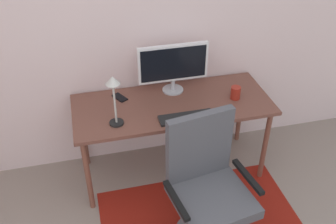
% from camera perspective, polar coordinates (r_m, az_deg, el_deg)
% --- Properties ---
extents(wall_back, '(6.00, 0.10, 2.60)m').
position_cam_1_polar(wall_back, '(3.19, -7.35, 12.84)').
color(wall_back, silver).
rests_on(wall_back, ground).
extents(desk, '(1.62, 0.67, 0.74)m').
position_cam_1_polar(desk, '(3.20, 0.67, 0.29)').
color(desk, brown).
rests_on(desk, ground).
extents(monitor, '(0.59, 0.18, 0.43)m').
position_cam_1_polar(monitor, '(3.20, 0.76, 7.01)').
color(monitor, '#B2B2B7').
rests_on(monitor, desk).
extents(keyboard, '(0.43, 0.13, 0.02)m').
position_cam_1_polar(keyboard, '(2.98, 2.75, -0.79)').
color(keyboard, black).
rests_on(keyboard, desk).
extents(computer_mouse, '(0.06, 0.10, 0.03)m').
position_cam_1_polar(computer_mouse, '(3.07, 8.32, 0.19)').
color(computer_mouse, white).
rests_on(computer_mouse, desk).
extents(coffee_cup, '(0.08, 0.08, 0.11)m').
position_cam_1_polar(coffee_cup, '(3.24, 9.94, 2.82)').
color(coffee_cup, maroon).
rests_on(coffee_cup, desk).
extents(cell_phone, '(0.13, 0.16, 0.01)m').
position_cam_1_polar(cell_phone, '(3.25, -7.13, 2.14)').
color(cell_phone, black).
rests_on(cell_phone, desk).
extents(desk_lamp, '(0.11, 0.11, 0.41)m').
position_cam_1_polar(desk_lamp, '(2.79, -8.04, 3.10)').
color(desk_lamp, black).
rests_on(desk_lamp, desk).
extents(office_chair, '(0.64, 0.59, 1.04)m').
position_cam_1_polar(office_chair, '(2.82, 5.83, -12.15)').
color(office_chair, slate).
rests_on(office_chair, ground).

